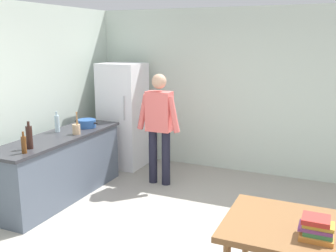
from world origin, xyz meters
TOP-DOWN VIEW (x-y plane):
  - wall_back at (0.00, 3.00)m, footprint 6.40×0.12m
  - kitchen_counter at (-2.00, 0.80)m, footprint 0.64×2.20m
  - refrigerator at (-1.90, 2.40)m, footprint 0.70×0.67m
  - person at (-0.95, 1.85)m, footprint 0.70×0.22m
  - dining_table at (1.40, -0.30)m, footprint 1.40×0.90m
  - cooking_pot at (-1.94, 1.39)m, footprint 0.40×0.28m
  - utensil_jar at (-1.82, 0.98)m, footprint 0.11×0.11m
  - bottle_wine_dark at (-1.89, 0.15)m, footprint 0.08×0.08m
  - bottle_beer_brown at (-1.81, -0.02)m, footprint 0.06×0.06m
  - bottle_water_clear at (-2.15, 0.97)m, footprint 0.07×0.07m
  - book_stack at (1.42, -0.45)m, footprint 0.25×0.21m

SIDE VIEW (x-z plane):
  - kitchen_counter at x=-2.00m, z-range 0.00..0.90m
  - dining_table at x=1.40m, z-range 0.30..1.05m
  - book_stack at x=1.42m, z-range 0.75..0.91m
  - refrigerator at x=-1.90m, z-range 0.00..1.80m
  - cooking_pot at x=-1.94m, z-range 0.90..1.02m
  - person at x=-0.95m, z-range 0.13..1.83m
  - utensil_jar at x=-1.82m, z-range 0.82..1.14m
  - bottle_beer_brown at x=-1.81m, z-range 0.88..1.14m
  - bottle_water_clear at x=-2.15m, z-range 0.88..1.18m
  - bottle_wine_dark at x=-1.89m, z-range 0.88..1.22m
  - wall_back at x=0.00m, z-range 0.00..2.70m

